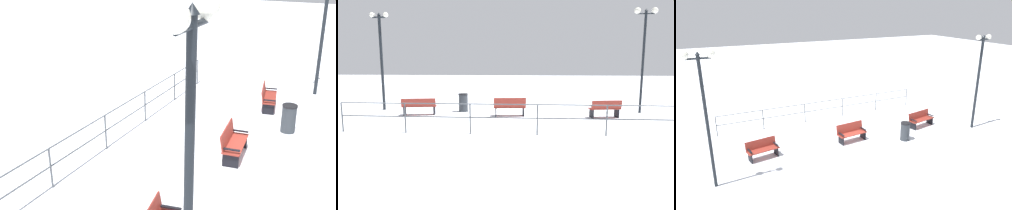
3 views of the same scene
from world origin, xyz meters
TOP-DOWN VIEW (x-y plane):
  - ground_plane at (0.00, 0.00)m, footprint 80.00×80.00m
  - bench_second at (-0.05, -0.01)m, footprint 0.72×1.57m
  - bench_third at (-0.07, 4.41)m, footprint 0.81×1.69m
  - lamppost_near at (1.35, -6.56)m, footprint 0.30×1.12m
  - lamppost_middle at (1.35, 6.88)m, footprint 0.26×0.99m
  - waterfront_railing at (-3.60, -0.00)m, footprint 0.05×12.14m
  - trash_bin at (1.07, 2.48)m, footprint 0.49×0.49m

SIDE VIEW (x-z plane):
  - ground_plane at x=0.00m, z-range 0.00..0.00m
  - bench_third at x=-0.07m, z-range 0.02..0.86m
  - bench_second at x=-0.05m, z-range 0.00..0.91m
  - trash_bin at x=1.07m, z-range 0.00..0.95m
  - waterfront_railing at x=-3.60m, z-range 0.20..1.31m
  - lamppost_middle at x=1.35m, z-range 0.71..5.82m
  - lamppost_near at x=1.35m, z-range 1.09..6.28m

